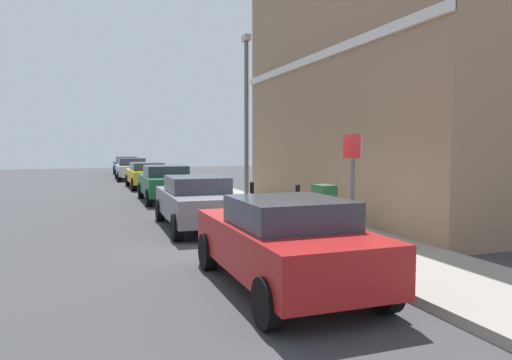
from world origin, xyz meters
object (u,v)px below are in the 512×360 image
at_px(car_red, 284,241).
at_px(bollard_near_cabinet, 298,202).
at_px(car_green, 166,182).
at_px(street_sign, 352,175).
at_px(car_silver, 132,168).
at_px(car_grey, 197,201).
at_px(utility_cabinet, 324,211).
at_px(lamppost, 246,113).
at_px(car_blue, 126,165).
at_px(car_yellow, 147,174).
at_px(bollard_far_kerb, 252,198).

distance_m(car_red, bollard_near_cabinet, 5.47).
bearing_deg(car_green, street_sign, -170.78).
bearing_deg(car_green, car_silver, 1.54).
height_order(car_grey, car_silver, car_silver).
bearing_deg(utility_cabinet, lamppost, 91.37).
distance_m(car_green, bollard_near_cabinet, 7.77).
relative_size(car_red, car_silver, 0.92).
height_order(car_blue, street_sign, street_sign).
height_order(car_silver, street_sign, street_sign).
xyz_separation_m(car_silver, car_blue, (0.10, 5.49, 0.00)).
distance_m(bollard_near_cabinet, lamppost, 4.46).
bearing_deg(car_blue, lamppost, -174.35).
relative_size(car_blue, street_sign, 1.77).
bearing_deg(car_grey, car_yellow, 0.33).
bearing_deg(car_red, lamppost, -14.97).
height_order(car_green, street_sign, street_sign).
height_order(car_silver, bollard_near_cabinet, car_silver).
xyz_separation_m(car_green, car_yellow, (-0.01, 6.32, -0.03)).
xyz_separation_m(car_green, bollard_far_kerb, (1.49, -6.14, -0.05)).
relative_size(bollard_far_kerb, street_sign, 0.45).
relative_size(car_green, car_yellow, 0.97).
bearing_deg(car_blue, utility_cabinet, -175.17).
relative_size(car_yellow, street_sign, 1.84).
bearing_deg(car_silver, lamppost, -171.35).
distance_m(car_red, lamppost, 9.15).
bearing_deg(car_silver, utility_cabinet, -172.89).
distance_m(utility_cabinet, lamppost, 5.91).
relative_size(car_red, bollard_far_kerb, 3.90).
height_order(bollard_far_kerb, lamppost, lamppost).
distance_m(car_grey, bollard_far_kerb, 1.74).
height_order(bollard_near_cabinet, street_sign, street_sign).
distance_m(car_green, car_silver, 12.93).
xyz_separation_m(car_green, street_sign, (1.68, -11.25, 0.91)).
xyz_separation_m(car_red, bollard_near_cabinet, (2.48, 4.87, -0.04)).
xyz_separation_m(car_grey, utility_cabinet, (2.45, -2.56, -0.05)).
height_order(car_red, street_sign, street_sign).
relative_size(car_grey, car_silver, 0.96).
bearing_deg(car_blue, car_green, -179.74).
bearing_deg(street_sign, lamppost, 86.65).
distance_m(car_grey, bollard_near_cabinet, 2.70).
bearing_deg(car_red, bollard_far_kerb, -14.92).
xyz_separation_m(car_red, car_blue, (0.06, 30.70, -0.01)).
distance_m(car_red, car_blue, 30.70).
bearing_deg(street_sign, car_silver, 94.41).
relative_size(car_yellow, car_silver, 0.96).
bearing_deg(utility_cabinet, car_blue, 94.83).
height_order(car_red, car_green, car_green).
distance_m(car_grey, street_sign, 5.16).
distance_m(car_green, street_sign, 11.41).
relative_size(utility_cabinet, bollard_far_kerb, 1.11).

